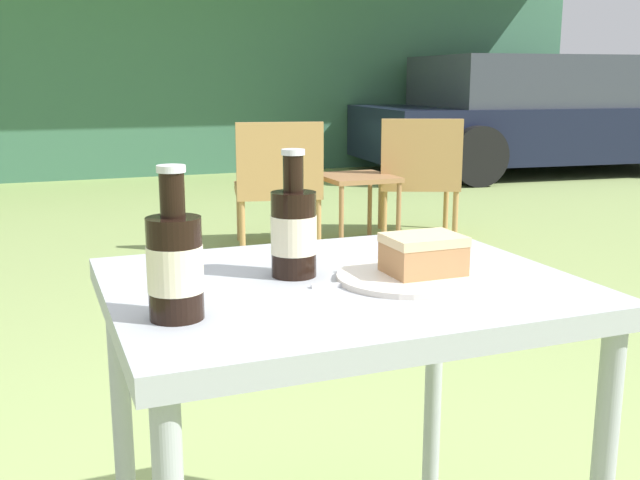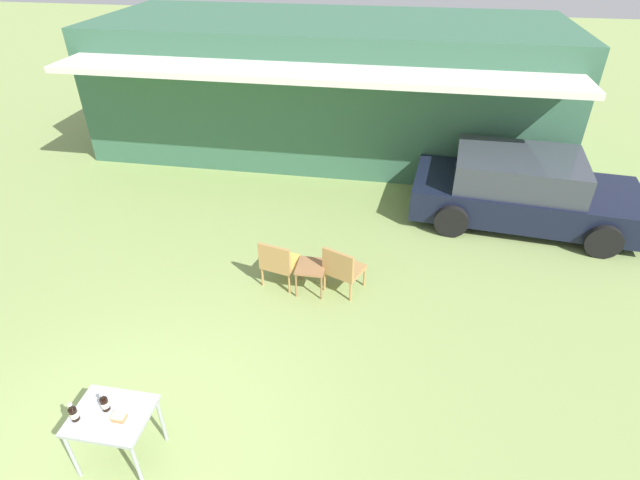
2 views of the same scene
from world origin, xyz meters
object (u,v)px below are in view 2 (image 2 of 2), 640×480
Objects in this scene: wicker_chair_cushioned at (279,261)px; cola_bottle_near at (105,404)px; wicker_chair_plain at (342,268)px; parked_car at (522,190)px; patio_table at (112,419)px; cake_on_plate at (118,418)px; cola_bottle_far at (74,414)px; garden_side_table at (311,269)px.

cola_bottle_near reaches higher than wicker_chair_cushioned.
wicker_chair_plain is 3.59× the size of cola_bottle_near.
cola_bottle_near is (-5.04, -5.96, 0.18)m from parked_car.
parked_car is 4.87m from wicker_chair_cushioned.
wicker_chair_plain is at bearing 59.12° from patio_table.
cola_bottle_near is (-1.02, -3.22, 0.36)m from wicker_chair_cushioned.
patio_table is at bearing 86.73° from wicker_chair_cushioned.
cola_bottle_far is (-0.43, -0.07, 0.05)m from cake_on_plate.
patio_table is (-4.97, -6.02, 0.01)m from parked_car.
parked_car is 8.09m from cola_bottle_far.
wicker_chair_cushioned and wicker_chair_plain have the same top height.
patio_table is 3.54× the size of cola_bottle_far.
cake_on_plate is 1.09× the size of cola_bottle_near.
wicker_chair_plain is 4.06m from cola_bottle_far.
cola_bottle_near is at bearing -124.55° from parked_car.
cola_bottle_near reaches higher than wicker_chair_plain.
cola_bottle_near reaches higher than garden_side_table.
wicker_chair_cushioned is 3.59× the size of cola_bottle_near.
parked_car is 7.81m from cola_bottle_near.
parked_car reaches higher than cola_bottle_far.
garden_side_table is at bearing 61.85° from cola_bottle_far.
cola_bottle_far is at bearing -159.87° from patio_table.
patio_table is 3.54× the size of cola_bottle_near.
cola_bottle_far reaches higher than wicker_chair_cushioned.
wicker_chair_cushioned is (-4.01, -2.75, -0.19)m from parked_car.
parked_car is 4.10m from wicker_chair_plain.
wicker_chair_cushioned reaches higher than patio_table.
parked_car is at bearing 49.81° from cola_bottle_near.
wicker_chair_plain is 3.59× the size of cola_bottle_far.
wicker_chair_cushioned reaches higher than cake_on_plate.
wicker_chair_plain is at bearing 5.44° from garden_side_table.
wicker_chair_plain is at bearing 61.10° from cake_on_plate.
cola_bottle_near is at bearing 142.46° from patio_table.
cola_bottle_near is at bearing 34.62° from cola_bottle_far.
cake_on_plate is 0.22m from cola_bottle_near.
cola_bottle_far is (-1.78, -3.32, 0.41)m from garden_side_table.
cake_on_plate is (-1.34, -3.25, 0.35)m from garden_side_table.
wicker_chair_plain is at bearing -167.99° from wicker_chair_cushioned.
cola_bottle_far reaches higher than garden_side_table.
cola_bottle_far reaches higher than patio_table.
parked_car is at bearing 51.37° from cake_on_plate.
wicker_chair_cushioned is at bearing 75.92° from cake_on_plate.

